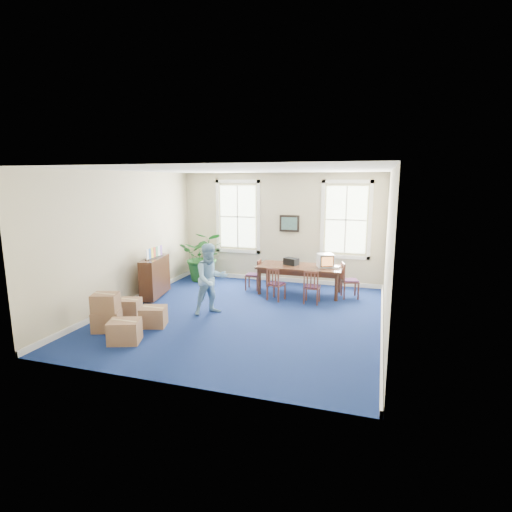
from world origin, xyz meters
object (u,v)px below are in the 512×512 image
(crt_tv, at_px, (325,260))
(chair_near_left, at_px, (276,284))
(cardboard_boxes, at_px, (118,311))
(credenza, at_px, (155,279))
(potted_plant, at_px, (204,256))
(man, at_px, (211,279))
(conference_table, at_px, (300,280))

(crt_tv, height_order, chair_near_left, crt_tv)
(crt_tv, relative_size, cardboard_boxes, 0.29)
(chair_near_left, height_order, credenza, credenza)
(crt_tv, height_order, cardboard_boxes, crt_tv)
(credenza, bearing_deg, cardboard_boxes, -87.64)
(potted_plant, bearing_deg, credenza, -102.33)
(credenza, bearing_deg, man, -32.01)
(chair_near_left, relative_size, man, 0.52)
(man, bearing_deg, cardboard_boxes, 179.95)
(conference_table, distance_m, crt_tv, 0.86)
(chair_near_left, bearing_deg, credenza, 29.61)
(crt_tv, bearing_deg, cardboard_boxes, -157.01)
(conference_table, height_order, credenza, credenza)
(conference_table, relative_size, credenza, 1.76)
(man, relative_size, credenza, 1.28)
(crt_tv, height_order, potted_plant, potted_plant)
(conference_table, distance_m, cardboard_boxes, 4.76)
(crt_tv, bearing_deg, chair_near_left, -167.03)
(man, bearing_deg, potted_plant, 70.55)
(man, relative_size, cardboard_boxes, 1.14)
(crt_tv, relative_size, man, 0.26)
(man, distance_m, potted_plant, 3.13)
(chair_near_left, bearing_deg, cardboard_boxes, 65.75)
(crt_tv, distance_m, chair_near_left, 1.46)
(conference_table, distance_m, potted_plant, 3.11)
(man, xyz_separation_m, credenza, (-1.89, 0.75, -0.31))
(conference_table, relative_size, cardboard_boxes, 1.57)
(chair_near_left, distance_m, cardboard_boxes, 3.89)
(potted_plant, xyz_separation_m, cardboard_boxes, (0.07, -4.26, -0.34))
(potted_plant, distance_m, cardboard_boxes, 4.27)
(chair_near_left, height_order, potted_plant, potted_plant)
(conference_table, height_order, potted_plant, potted_plant)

